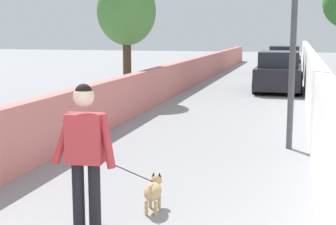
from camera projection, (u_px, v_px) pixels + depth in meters
ground_plane at (238, 98)px, 17.07m from camera, size 80.00×80.00×0.00m
wall_left at (155, 86)px, 15.68m from camera, size 48.00×0.30×1.15m
fence_right at (313, 83)px, 14.42m from camera, size 48.00×0.30×1.59m
tree_left_mid at (126, 12)px, 16.56m from camera, size 2.00×2.00×4.14m
lamp_post at (295, 5)px, 9.33m from camera, size 0.36×0.36×4.07m
person_skateboarder at (85, 150)px, 5.16m from camera, size 0.26×0.72×1.69m
dog at (153, 190)px, 6.35m from camera, size 1.53×0.53×1.06m
car_near at (279, 73)px, 19.19m from camera, size 3.93×1.80×1.54m
car_far at (284, 61)px, 26.42m from camera, size 4.37×1.80×1.54m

